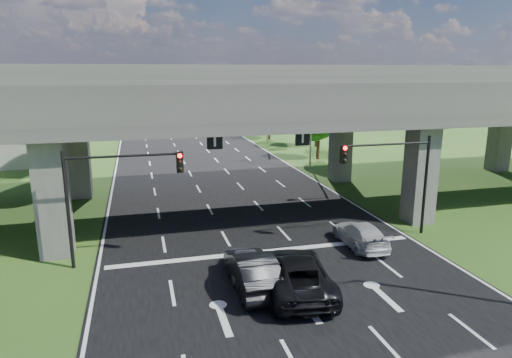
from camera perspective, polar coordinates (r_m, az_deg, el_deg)
name	(u,v)px	position (r m, az deg, el deg)	size (l,w,h in m)	color
ground	(287,279)	(22.29, 3.87, -12.42)	(160.00, 160.00, 0.00)	#294D19
road	(240,216)	(31.25, -1.95, -4.65)	(18.00, 120.00, 0.03)	black
overpass	(233,97)	(31.71, -2.88, 10.19)	(80.00, 15.00, 10.00)	#3E3B38
signal_right	(395,168)	(27.59, 16.95, 1.30)	(5.76, 0.54, 6.00)	black
signal_left	(113,185)	(23.63, -17.49, -0.72)	(5.76, 0.54, 6.00)	black
streetlight_far	(308,110)	(46.24, 6.48, 8.56)	(3.38, 0.25, 10.00)	gray
streetlight_beyond	(264,100)	(61.40, 1.05, 9.83)	(3.38, 0.25, 10.00)	gray
tree_left_near	(53,125)	(45.87, -24.09, 6.16)	(4.50, 4.50, 7.80)	black
tree_left_mid	(35,124)	(54.30, -25.86, 6.25)	(3.91, 3.90, 6.76)	black
tree_left_far	(82,108)	(61.50, -20.89, 8.31)	(4.80, 4.80, 8.32)	black
tree_right_near	(319,119)	(51.16, 7.93, 7.46)	(4.20, 4.20, 7.28)	black
tree_right_mid	(317,114)	(59.69, 7.66, 8.00)	(3.91, 3.90, 6.76)	black
tree_right_far	(270,105)	(65.84, 1.75, 9.17)	(4.50, 4.50, 7.80)	black
car_silver	(246,262)	(22.30, -1.29, -10.38)	(1.60, 3.97, 1.35)	#AFB1B7
car_dark	(252,271)	(21.09, -0.45, -11.37)	(1.76, 5.06, 1.67)	black
car_white	(360,234)	(26.55, 12.91, -6.76)	(1.87, 4.61, 1.34)	#B8B8B8
car_trailing	(295,273)	(20.88, 4.96, -11.65)	(2.80, 6.07, 1.69)	black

